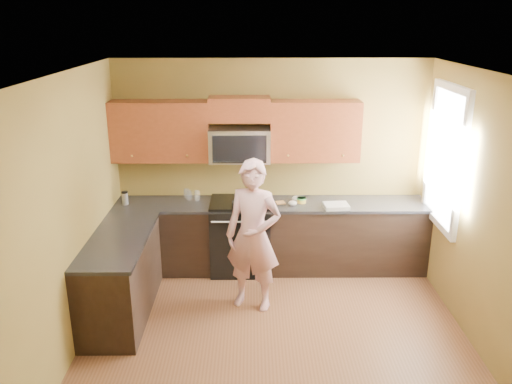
{
  "coord_description": "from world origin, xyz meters",
  "views": [
    {
      "loc": [
        -0.24,
        -4.56,
        3.18
      ],
      "look_at": [
        -0.2,
        1.3,
        1.2
      ],
      "focal_mm": 36.49,
      "sensor_mm": 36.0,
      "label": 1
    }
  ],
  "objects_px": {
    "woman": "(253,236)",
    "frying_pan": "(243,206)",
    "microwave": "(240,161)",
    "stove": "(240,235)",
    "butter_tub": "(301,203)",
    "travel_mug": "(126,204)"
  },
  "relations": [
    {
      "from": "stove",
      "to": "butter_tub",
      "type": "distance_m",
      "value": 0.9
    },
    {
      "from": "microwave",
      "to": "travel_mug",
      "type": "relative_size",
      "value": 4.39
    },
    {
      "from": "stove",
      "to": "microwave",
      "type": "bearing_deg",
      "value": 90.0
    },
    {
      "from": "woman",
      "to": "frying_pan",
      "type": "bearing_deg",
      "value": 118.87
    },
    {
      "from": "stove",
      "to": "butter_tub",
      "type": "bearing_deg",
      "value": 1.63
    },
    {
      "from": "microwave",
      "to": "woman",
      "type": "relative_size",
      "value": 0.44
    },
    {
      "from": "microwave",
      "to": "travel_mug",
      "type": "xyz_separation_m",
      "value": [
        -1.45,
        -0.15,
        -0.53
      ]
    },
    {
      "from": "stove",
      "to": "butter_tub",
      "type": "xyz_separation_m",
      "value": [
        0.79,
        0.02,
        0.45
      ]
    },
    {
      "from": "microwave",
      "to": "frying_pan",
      "type": "distance_m",
      "value": 0.58
    },
    {
      "from": "woman",
      "to": "travel_mug",
      "type": "relative_size",
      "value": 10.04
    },
    {
      "from": "microwave",
      "to": "butter_tub",
      "type": "height_order",
      "value": "microwave"
    },
    {
      "from": "butter_tub",
      "to": "microwave",
      "type": "bearing_deg",
      "value": 172.55
    },
    {
      "from": "frying_pan",
      "to": "butter_tub",
      "type": "distance_m",
      "value": 0.77
    },
    {
      "from": "frying_pan",
      "to": "butter_tub",
      "type": "relative_size",
      "value": 3.81
    },
    {
      "from": "stove",
      "to": "frying_pan",
      "type": "xyz_separation_m",
      "value": [
        0.03,
        -0.16,
        0.47
      ]
    },
    {
      "from": "microwave",
      "to": "frying_pan",
      "type": "relative_size",
      "value": 1.66
    },
    {
      "from": "travel_mug",
      "to": "stove",
      "type": "bearing_deg",
      "value": 0.96
    },
    {
      "from": "microwave",
      "to": "woman",
      "type": "distance_m",
      "value": 1.21
    },
    {
      "from": "stove",
      "to": "frying_pan",
      "type": "height_order",
      "value": "frying_pan"
    },
    {
      "from": "travel_mug",
      "to": "frying_pan",
      "type": "bearing_deg",
      "value": -5.24
    },
    {
      "from": "frying_pan",
      "to": "butter_tub",
      "type": "xyz_separation_m",
      "value": [
        0.75,
        0.18,
        -0.03
      ]
    },
    {
      "from": "frying_pan",
      "to": "woman",
      "type": "bearing_deg",
      "value": -82.89
    }
  ]
}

